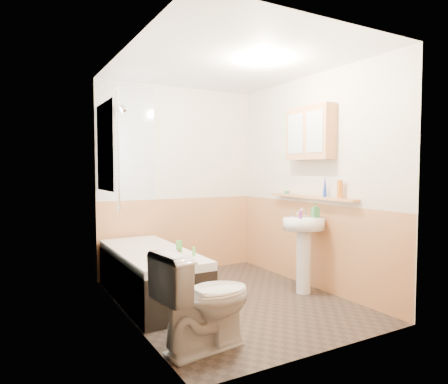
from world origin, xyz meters
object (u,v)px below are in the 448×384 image
at_px(bathtub, 151,273).
at_px(sink, 304,239).
at_px(toilet, 205,300).
at_px(medicine_cabinet, 310,133).
at_px(pine_shelf, 311,197).

distance_m(bathtub, sink, 1.73).
relative_size(toilet, medicine_cabinet, 1.16).
bearing_deg(toilet, bathtub, -8.55).
bearing_deg(pine_shelf, sink, -149.24).
bearing_deg(bathtub, toilet, -91.25).
bearing_deg(sink, toilet, -168.73).
distance_m(toilet, medicine_cabinet, 2.42).
height_order(sink, pine_shelf, pine_shelf).
height_order(bathtub, medicine_cabinet, medicine_cabinet).
distance_m(bathtub, pine_shelf, 2.01).
xyz_separation_m(bathtub, toilet, (-0.03, -1.37, 0.11)).
height_order(toilet, sink, sink).
bearing_deg(sink, bathtub, 144.55).
relative_size(bathtub, pine_shelf, 1.27).
relative_size(pine_shelf, medicine_cabinet, 2.03).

